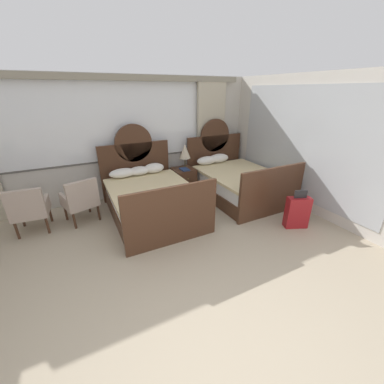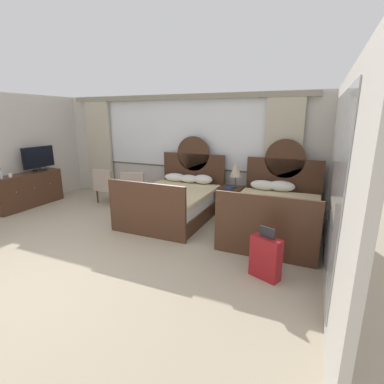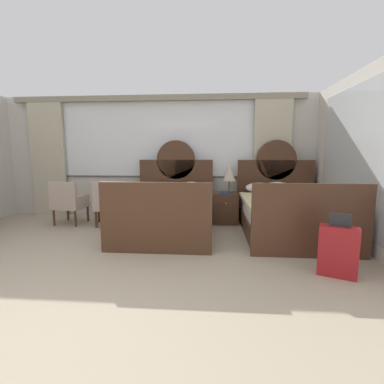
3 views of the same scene
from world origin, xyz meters
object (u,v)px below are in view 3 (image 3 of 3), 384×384
(bed_near_window, at_px, (169,211))
(armchair_by_window_centre, at_px, (68,201))
(nightstand_between_beds, at_px, (225,208))
(table_lamp_on_nightstand, at_px, (229,173))
(book_on_nightstand, at_px, (225,193))
(suitcase_on_floor, at_px, (338,251))
(bed_near_mirror, at_px, (287,214))
(armchair_by_window_left, at_px, (108,202))

(bed_near_window, bearing_deg, armchair_by_window_centre, 171.14)
(nightstand_between_beds, xyz_separation_m, table_lamp_on_nightstand, (0.07, 0.05, 0.72))
(book_on_nightstand, distance_m, suitcase_on_floor, 2.63)
(book_on_nightstand, bearing_deg, armchair_by_window_centre, -174.74)
(armchair_by_window_centre, distance_m, suitcase_on_floor, 4.81)
(nightstand_between_beds, height_order, book_on_nightstand, book_on_nightstand)
(armchair_by_window_centre, bearing_deg, nightstand_between_beds, 7.06)
(table_lamp_on_nightstand, bearing_deg, bed_near_mirror, -38.18)
(bed_near_window, xyz_separation_m, suitcase_on_floor, (2.26, -1.70, -0.07))
(table_lamp_on_nightstand, bearing_deg, bed_near_window, -145.93)
(table_lamp_on_nightstand, distance_m, book_on_nightstand, 0.43)
(bed_near_window, xyz_separation_m, table_lamp_on_nightstand, (1.14, 0.77, 0.66))
(bed_near_window, height_order, armchair_by_window_left, bed_near_window)
(bed_near_window, distance_m, armchair_by_window_left, 1.31)
(table_lamp_on_nightstand, relative_size, suitcase_on_floor, 0.78)
(bed_near_mirror, distance_m, suitcase_on_floor, 1.70)
(nightstand_between_beds, bearing_deg, bed_near_mirror, -34.33)
(book_on_nightstand, height_order, armchair_by_window_left, armchair_by_window_left)
(bed_near_window, bearing_deg, book_on_nightstand, 30.35)
(book_on_nightstand, relative_size, armchair_by_window_centre, 0.29)
(bed_near_mirror, distance_m, armchair_by_window_centre, 4.24)
(bed_near_mirror, height_order, suitcase_on_floor, bed_near_mirror)
(bed_near_mirror, relative_size, nightstand_between_beds, 3.53)
(book_on_nightstand, relative_size, armchair_by_window_left, 0.29)
(bed_near_window, relative_size, armchair_by_window_centre, 2.53)
(bed_near_window, distance_m, nightstand_between_beds, 1.29)
(armchair_by_window_centre, relative_size, suitcase_on_floor, 1.19)
(armchair_by_window_left, height_order, suitcase_on_floor, armchair_by_window_left)
(armchair_by_window_left, bearing_deg, bed_near_window, -14.61)
(table_lamp_on_nightstand, xyz_separation_m, armchair_by_window_centre, (-3.24, -0.44, -0.56))
(book_on_nightstand, distance_m, armchair_by_window_left, 2.35)
(bed_near_window, bearing_deg, bed_near_mirror, -0.17)
(nightstand_between_beds, height_order, suitcase_on_floor, suitcase_on_floor)
(table_lamp_on_nightstand, bearing_deg, suitcase_on_floor, -65.64)
(bed_near_window, relative_size, book_on_nightstand, 8.59)
(armchair_by_window_left, bearing_deg, suitcase_on_floor, -29.90)
(book_on_nightstand, xyz_separation_m, armchair_by_window_left, (-2.32, -0.29, -0.17))
(bed_near_window, height_order, table_lamp_on_nightstand, bed_near_window)
(bed_near_window, height_order, armchair_by_window_centre, bed_near_window)
(nightstand_between_beds, bearing_deg, bed_near_window, -146.05)
(armchair_by_window_centre, bearing_deg, bed_near_mirror, -4.51)
(bed_near_window, xyz_separation_m, armchair_by_window_left, (-1.27, 0.33, 0.10))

